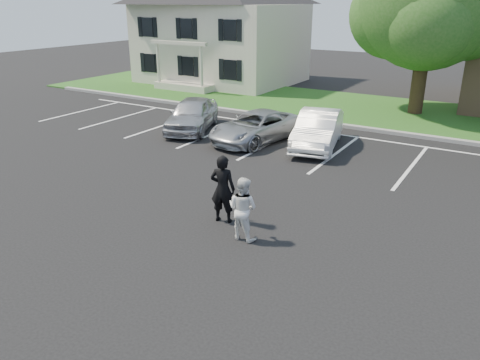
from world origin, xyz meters
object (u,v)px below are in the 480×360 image
house (222,25)px  man_white_shirt (243,208)px  man_black_suit (223,189)px  car_silver_minivan (256,127)px  car_silver_west (192,114)px  car_white_sedan (318,129)px  tree (432,3)px

house → man_white_shirt: (13.43, -19.55, -3.04)m
man_black_suit → car_silver_minivan: man_black_suit is taller
man_white_shirt → car_silver_west: size_ratio=0.38×
car_silver_west → car_silver_minivan: size_ratio=0.96×
man_black_suit → car_silver_west: (-6.25, 7.05, -0.19)m
car_white_sedan → car_silver_minivan: bearing=179.8°
man_white_shirt → car_white_sedan: bearing=-77.8°
house → car_white_sedan: (12.03, -11.46, -3.12)m
tree → house: bearing=166.4°
tree → man_white_shirt: (-0.76, -16.11, -4.56)m
house → man_black_suit: house is taller
house → car_silver_west: bearing=-62.4°
man_black_suit → car_silver_minivan: bearing=-81.7°
house → tree: tree is taller
man_white_shirt → car_silver_west: (-7.18, 7.59, -0.07)m
house → tree: (14.19, -3.44, 1.52)m
tree → car_silver_minivan: 10.84m
man_black_suit → car_silver_minivan: 7.57m
man_black_suit → man_white_shirt: (0.93, -0.55, -0.12)m
tree → car_silver_minivan: (-4.61, -8.59, -4.74)m
house → tree: 14.68m
car_silver_west → tree: bearing=26.0°
man_black_suit → car_silver_west: size_ratio=0.43×
tree → car_silver_minivan: bearing=-118.2°
man_black_suit → tree: bearing=-110.7°
man_white_shirt → car_silver_minivan: (-3.85, 7.52, -0.18)m
house → car_silver_minivan: size_ratio=2.33×
car_silver_west → house: bearing=96.5°
car_silver_west → car_white_sedan: (5.78, 0.50, -0.01)m
man_white_shirt → car_white_sedan: man_white_shirt is taller
house → car_silver_minivan: bearing=-51.5°
man_white_shirt → house: bearing=-53.1°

